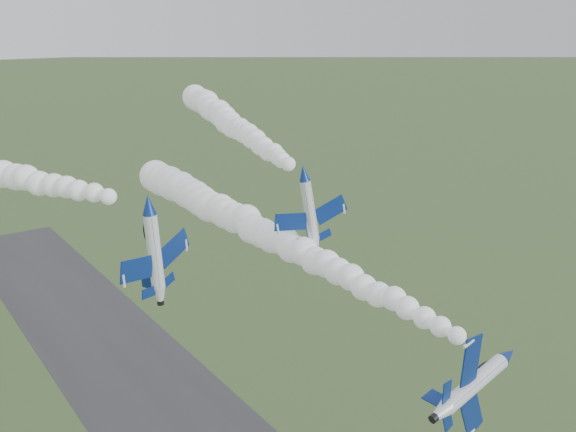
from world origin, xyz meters
name	(u,v)px	position (x,y,z in m)	size (l,w,h in m)	color
jet_lead	(509,356)	(10.16, -3.62, 32.46)	(3.30, 12.10, 9.86)	silver
smoke_trail_jet_lead	(268,234)	(7.54, 31.58, 34.68)	(5.24, 65.08, 5.24)	white
jet_pair_left	(149,204)	(-10.82, 25.76, 43.15)	(10.54, 12.05, 3.18)	silver
jet_pair_right	(304,173)	(7.95, 24.39, 44.13)	(9.46, 11.25, 3.08)	silver
smoke_trail_jet_pair_right	(233,124)	(14.66, 52.09, 45.62)	(4.67, 51.63, 4.67)	white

